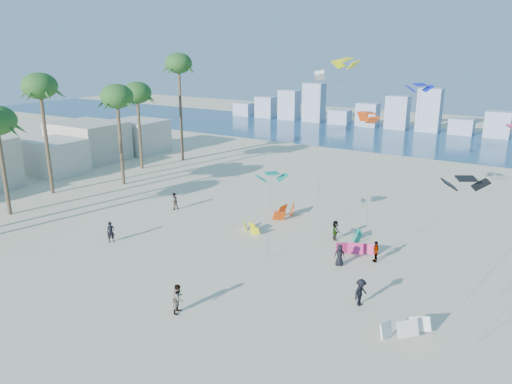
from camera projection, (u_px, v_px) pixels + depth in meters
The scene contains 10 objects.
ground at pixel (80, 315), 30.85m from camera, with size 220.00×220.00×0.00m, color beige.
ocean at pixel (406, 139), 89.25m from camera, with size 220.00×220.00×0.00m, color navy.
kitesurfer_near at pixel (111, 232), 42.04m from camera, with size 0.67×0.44×1.83m, color black.
kitesurfer_mid at pixel (179, 299), 30.88m from camera, with size 0.94×0.73×1.93m, color gray.
kitesurfers_far at pixel (319, 245), 39.34m from camera, with size 34.77×11.12×1.85m.
grounded_kites at pixel (348, 247), 39.91m from camera, with size 24.77×21.84×1.10m.
flying_kites at pixel (377, 108), 41.53m from camera, with size 24.20×22.82×15.60m.
palm_row at pixel (57, 97), 52.05m from camera, with size 8.69×44.80×15.30m.
beachfront_buildings at pixel (38, 154), 64.15m from camera, with size 11.50×43.00×6.00m.
distant_skyline at pixel (415, 115), 97.08m from camera, with size 85.00×3.00×8.40m.
Camera 1 is at (23.91, -17.26, 16.25)m, focal length 34.45 mm.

